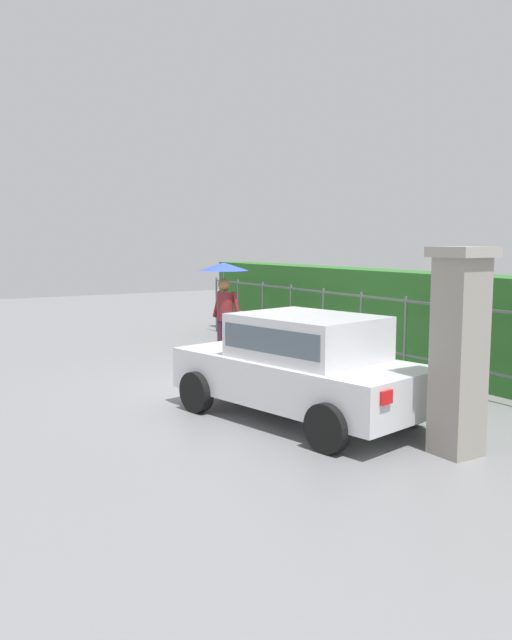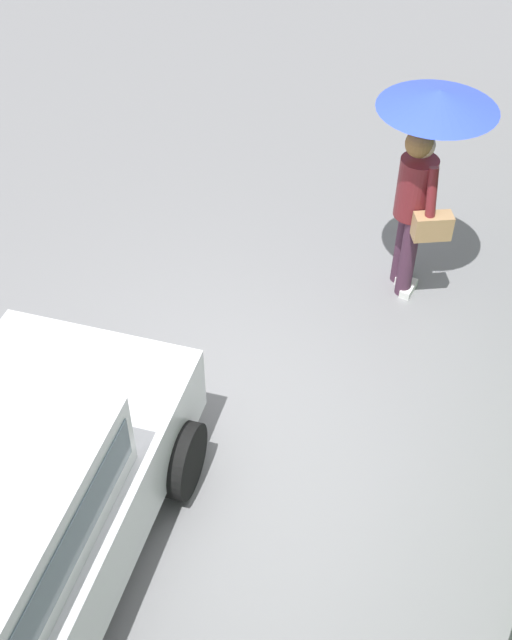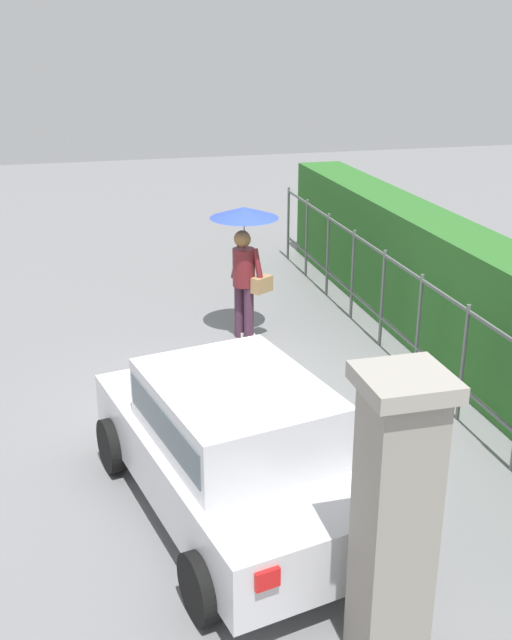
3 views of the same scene
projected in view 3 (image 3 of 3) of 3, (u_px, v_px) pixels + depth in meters
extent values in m
plane|color=slate|center=(243.00, 406.00, 9.77)|extent=(40.00, 40.00, 0.00)
cube|color=silver|center=(230.00, 459.00, 7.46)|extent=(3.96, 2.36, 0.60)
cube|color=silver|center=(236.00, 411.00, 7.12)|extent=(2.16, 1.80, 0.60)
cube|color=#4C5B66|center=(236.00, 409.00, 7.11)|extent=(2.01, 1.79, 0.33)
cylinder|color=black|center=(112.00, 445.00, 8.26)|extent=(0.62, 0.30, 0.60)
cylinder|color=black|center=(251.00, 413.00, 8.95)|extent=(0.62, 0.30, 0.60)
cylinder|color=black|center=(200.00, 587.00, 6.16)|extent=(0.62, 0.30, 0.60)
cylinder|color=black|center=(373.00, 530.00, 6.86)|extent=(0.62, 0.30, 0.60)
cube|color=red|center=(267.00, 579.00, 5.62)|extent=(0.10, 0.21, 0.16)
cube|color=red|center=(390.00, 537.00, 6.08)|extent=(0.10, 0.21, 0.16)
cylinder|color=#47283D|center=(239.00, 311.00, 11.82)|extent=(0.15, 0.15, 0.86)
cylinder|color=#47283D|center=(249.00, 314.00, 11.70)|extent=(0.15, 0.15, 0.86)
cube|color=white|center=(242.00, 333.00, 12.00)|extent=(0.26, 0.10, 0.08)
cube|color=white|center=(252.00, 336.00, 11.88)|extent=(0.26, 0.10, 0.08)
cylinder|color=maroon|center=(244.00, 267.00, 11.50)|extent=(0.34, 0.34, 0.58)
sphere|color=#DBAD89|center=(244.00, 240.00, 11.35)|extent=(0.22, 0.22, 0.22)
sphere|color=olive|center=(242.00, 239.00, 11.32)|extent=(0.25, 0.25, 0.25)
cylinder|color=maroon|center=(237.00, 262.00, 11.68)|extent=(0.24, 0.20, 0.56)
cylinder|color=maroon|center=(258.00, 267.00, 11.41)|extent=(0.24, 0.20, 0.56)
cylinder|color=#B2B2B7|center=(244.00, 243.00, 11.50)|extent=(0.02, 0.02, 0.77)
cone|color=blue|center=(244.00, 212.00, 11.33)|extent=(1.03, 1.03, 0.16)
cube|color=tan|center=(262.00, 284.00, 11.51)|extent=(0.32, 0.37, 0.24)
cube|color=gray|center=(393.00, 536.00, 5.41)|extent=(0.48, 0.48, 2.30)
cube|color=#9E998E|center=(405.00, 382.00, 4.98)|extent=(0.60, 0.60, 0.12)
cylinder|color=#59605B|center=(288.00, 223.00, 15.77)|extent=(0.05, 0.05, 1.50)
cylinder|color=#59605B|center=(307.00, 238.00, 14.67)|extent=(0.05, 0.05, 1.50)
cylinder|color=#59605B|center=(328.00, 255.00, 13.57)|extent=(0.05, 0.05, 1.50)
cylinder|color=#59605B|center=(353.00, 275.00, 12.47)|extent=(0.05, 0.05, 1.50)
cylinder|color=#59605B|center=(382.00, 299.00, 11.38)|extent=(0.05, 0.05, 1.50)
cylinder|color=#59605B|center=(418.00, 328.00, 10.28)|extent=(0.05, 0.05, 1.50)
cylinder|color=#59605B|center=(463.00, 363.00, 9.18)|extent=(0.05, 0.05, 1.50)
cube|color=#59605B|center=(403.00, 267.00, 10.59)|extent=(10.93, 0.03, 0.04)
cube|color=#59605B|center=(398.00, 332.00, 10.93)|extent=(10.93, 0.03, 0.04)
cube|color=#2D6B28|center=(452.00, 294.00, 10.94)|extent=(11.93, 0.90, 1.90)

